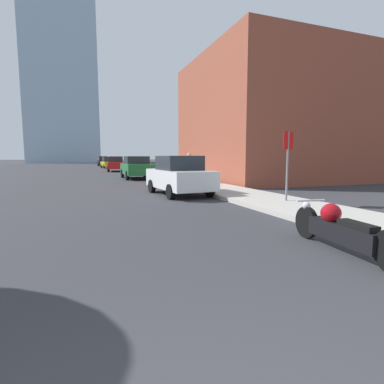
{
  "coord_description": "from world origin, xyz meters",
  "views": [
    {
      "loc": [
        -0.41,
        -0.6,
        1.65
      ],
      "look_at": [
        1.88,
        5.6,
        0.87
      ],
      "focal_mm": 28.0,
      "sensor_mm": 36.0,
      "label": 1
    }
  ],
  "objects_px": {
    "parked_car_green": "(137,167)",
    "pedestrian": "(189,167)",
    "parked_car_red": "(116,164)",
    "stop_sign": "(288,154)",
    "parked_car_yellow": "(108,163)",
    "motorcycle": "(340,229)",
    "parked_car_white": "(179,176)",
    "parked_car_black": "(103,161)"
  },
  "relations": [
    {
      "from": "parked_car_green",
      "to": "parked_car_yellow",
      "type": "distance_m",
      "value": 23.7
    },
    {
      "from": "parked_car_black",
      "to": "pedestrian",
      "type": "relative_size",
      "value": 2.27
    },
    {
      "from": "parked_car_red",
      "to": "parked_car_yellow",
      "type": "xyz_separation_m",
      "value": [
        0.07,
        11.16,
        -0.05
      ]
    },
    {
      "from": "stop_sign",
      "to": "parked_car_green",
      "type": "bearing_deg",
      "value": 100.37
    },
    {
      "from": "parked_car_white",
      "to": "stop_sign",
      "type": "distance_m",
      "value": 4.82
    },
    {
      "from": "parked_car_green",
      "to": "parked_car_yellow",
      "type": "bearing_deg",
      "value": 90.68
    },
    {
      "from": "motorcycle",
      "to": "parked_car_white",
      "type": "bearing_deg",
      "value": 97.14
    },
    {
      "from": "parked_car_black",
      "to": "pedestrian",
      "type": "xyz_separation_m",
      "value": [
        2.04,
        -41.0,
        0.18
      ]
    },
    {
      "from": "parked_car_yellow",
      "to": "stop_sign",
      "type": "relative_size",
      "value": 1.93
    },
    {
      "from": "stop_sign",
      "to": "motorcycle",
      "type": "bearing_deg",
      "value": -117.86
    },
    {
      "from": "motorcycle",
      "to": "parked_car_green",
      "type": "xyz_separation_m",
      "value": [
        -0.21,
        19.06,
        0.46
      ]
    },
    {
      "from": "parked_car_green",
      "to": "parked_car_red",
      "type": "distance_m",
      "value": 12.54
    },
    {
      "from": "pedestrian",
      "to": "parked_car_black",
      "type": "bearing_deg",
      "value": 92.85
    },
    {
      "from": "parked_car_black",
      "to": "pedestrian",
      "type": "distance_m",
      "value": 41.05
    },
    {
      "from": "parked_car_green",
      "to": "stop_sign",
      "type": "bearing_deg",
      "value": -79.26
    },
    {
      "from": "motorcycle",
      "to": "parked_car_black",
      "type": "relative_size",
      "value": 0.66
    },
    {
      "from": "parked_car_red",
      "to": "parked_car_black",
      "type": "distance_m",
      "value": 21.93
    },
    {
      "from": "stop_sign",
      "to": "pedestrian",
      "type": "xyz_separation_m",
      "value": [
        -0.72,
        7.91,
        -0.7
      ]
    },
    {
      "from": "stop_sign",
      "to": "pedestrian",
      "type": "bearing_deg",
      "value": 95.18
    },
    {
      "from": "parked_car_white",
      "to": "parked_car_green",
      "type": "bearing_deg",
      "value": 85.74
    },
    {
      "from": "parked_car_yellow",
      "to": "stop_sign",
      "type": "xyz_separation_m",
      "value": [
        2.77,
        -38.15,
        0.94
      ]
    },
    {
      "from": "stop_sign",
      "to": "pedestrian",
      "type": "height_order",
      "value": "stop_sign"
    },
    {
      "from": "parked_car_red",
      "to": "pedestrian",
      "type": "distance_m",
      "value": 19.2
    },
    {
      "from": "pedestrian",
      "to": "stop_sign",
      "type": "bearing_deg",
      "value": -84.82
    },
    {
      "from": "parked_car_yellow",
      "to": "parked_car_black",
      "type": "bearing_deg",
      "value": 85.85
    },
    {
      "from": "parked_car_white",
      "to": "parked_car_red",
      "type": "xyz_separation_m",
      "value": [
        -0.24,
        23.04,
        0.02
      ]
    },
    {
      "from": "parked_car_white",
      "to": "parked_car_yellow",
      "type": "xyz_separation_m",
      "value": [
        -0.16,
        34.2,
        -0.03
      ]
    },
    {
      "from": "parked_car_red",
      "to": "stop_sign",
      "type": "xyz_separation_m",
      "value": [
        2.85,
        -26.99,
        0.89
      ]
    },
    {
      "from": "parked_car_yellow",
      "to": "pedestrian",
      "type": "xyz_separation_m",
      "value": [
        2.05,
        -30.24,
        0.23
      ]
    },
    {
      "from": "parked_car_yellow",
      "to": "parked_car_black",
      "type": "distance_m",
      "value": 10.76
    },
    {
      "from": "parked_car_green",
      "to": "pedestrian",
      "type": "height_order",
      "value": "pedestrian"
    },
    {
      "from": "parked_car_red",
      "to": "parked_car_black",
      "type": "height_order",
      "value": "parked_car_black"
    },
    {
      "from": "parked_car_red",
      "to": "pedestrian",
      "type": "height_order",
      "value": "pedestrian"
    },
    {
      "from": "parked_car_white",
      "to": "parked_car_black",
      "type": "xyz_separation_m",
      "value": [
        -0.15,
        44.96,
        0.02
      ]
    },
    {
      "from": "stop_sign",
      "to": "pedestrian",
      "type": "relative_size",
      "value": 1.35
    },
    {
      "from": "parked_car_red",
      "to": "parked_car_yellow",
      "type": "distance_m",
      "value": 11.16
    },
    {
      "from": "parked_car_yellow",
      "to": "motorcycle",
      "type": "bearing_deg",
      "value": -93.62
    },
    {
      "from": "parked_car_yellow",
      "to": "stop_sign",
      "type": "bearing_deg",
      "value": -89.92
    },
    {
      "from": "motorcycle",
      "to": "parked_car_black",
      "type": "distance_m",
      "value": 53.52
    },
    {
      "from": "motorcycle",
      "to": "parked_car_yellow",
      "type": "bearing_deg",
      "value": 96.44
    },
    {
      "from": "motorcycle",
      "to": "parked_car_red",
      "type": "distance_m",
      "value": 31.6
    },
    {
      "from": "motorcycle",
      "to": "parked_car_white",
      "type": "height_order",
      "value": "parked_car_white"
    }
  ]
}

